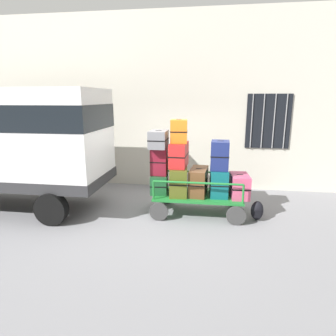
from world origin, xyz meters
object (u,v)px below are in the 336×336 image
object	(u,v)px
suitcase_midleft_bottom	(179,180)
backpack	(257,211)
suitcase_left_bottom	(159,184)
suitcase_midleft_middle	(179,155)
suitcase_midleft_top	(179,131)
suitcase_midright_middle	(220,155)
suitcase_center_bottom	(199,181)
van	(8,137)
suitcase_midright_bottom	(219,182)
suitcase_right_bottom	(239,186)
luggage_cart	(198,198)
suitcase_left_top	(159,139)
suitcase_left_middle	(159,161)

from	to	relation	value
suitcase_midleft_bottom	backpack	xyz separation A→B (m)	(1.77, -0.23, -0.57)
suitcase_left_bottom	suitcase_midleft_middle	distance (m)	0.84
suitcase_midleft_top	suitcase_midright_middle	size ratio (longest dim) A/B	0.81
suitcase_center_bottom	suitcase_midleft_bottom	bearing A→B (deg)	-177.33
van	suitcase_midleft_middle	world-z (taller)	van
suitcase_midright_bottom	suitcase_midright_middle	size ratio (longest dim) A/B	1.04
suitcase_right_bottom	suitcase_midright_middle	bearing A→B (deg)	177.46
luggage_cart	backpack	world-z (taller)	luggage_cart
suitcase_left_top	suitcase_midleft_middle	xyz separation A→B (m)	(0.46, 0.04, -0.35)
suitcase_left_bottom	suitcase_right_bottom	world-z (taller)	suitcase_right_bottom
suitcase_left_middle	suitcase_center_bottom	xyz separation A→B (m)	(0.92, 0.02, -0.44)
suitcase_left_top	suitcase_midleft_top	xyz separation A→B (m)	(0.46, 0.01, 0.19)
suitcase_midleft_top	backpack	bearing A→B (deg)	-6.26
suitcase_midright_bottom	suitcase_right_bottom	distance (m)	0.46
van	luggage_cart	xyz separation A→B (m)	(4.52, 0.18, -1.37)
suitcase_midleft_top	backpack	xyz separation A→B (m)	(1.77, -0.19, -1.70)
suitcase_midleft_middle	suitcase_right_bottom	size ratio (longest dim) A/B	1.04
suitcase_midleft_top	van	bearing A→B (deg)	-177.74
suitcase_midright_bottom	suitcase_left_top	bearing A→B (deg)	-178.75
suitcase_midleft_top	suitcase_left_bottom	bearing A→B (deg)	175.12
van	suitcase_left_top	bearing A→B (deg)	2.40
suitcase_left_middle	suitcase_center_bottom	size ratio (longest dim) A/B	0.77
suitcase_left_top	suitcase_midleft_bottom	world-z (taller)	suitcase_left_top
luggage_cart	suitcase_left_middle	world-z (taller)	suitcase_left_middle
van	suitcase_midright_middle	distance (m)	4.99
suitcase_right_bottom	suitcase_center_bottom	bearing A→B (deg)	175.81
suitcase_left_middle	suitcase_midleft_top	distance (m)	0.84
suitcase_midleft_top	suitcase_center_bottom	bearing A→B (deg)	6.76
van	suitcase_midleft_bottom	size ratio (longest dim) A/B	5.21
suitcase_midright_middle	suitcase_left_bottom	bearing A→B (deg)	178.68
van	suitcase_midright_middle	world-z (taller)	van
suitcase_midleft_top	backpack	distance (m)	2.46
suitcase_midleft_middle	suitcase_right_bottom	xyz separation A→B (m)	(1.38, -0.04, -0.66)
suitcase_left_middle	suitcase_right_bottom	bearing A→B (deg)	-1.44
van	suitcase_midright_bottom	bearing A→B (deg)	2.08
suitcase_center_bottom	suitcase_right_bottom	xyz separation A→B (m)	(0.92, -0.07, -0.05)
suitcase_midleft_top	suitcase_midright_bottom	size ratio (longest dim) A/B	0.78
suitcase_midright_bottom	suitcase_midright_middle	distance (m)	0.63
suitcase_left_middle	suitcase_right_bottom	size ratio (longest dim) A/B	0.91
van	suitcase_midleft_middle	bearing A→B (deg)	2.71
suitcase_left_bottom	suitcase_left_top	bearing A→B (deg)	-90.00
luggage_cart	suitcase_right_bottom	world-z (taller)	suitcase_right_bottom
suitcase_midright_middle	suitcase_left_middle	bearing A→B (deg)	178.92
suitcase_left_top	backpack	xyz separation A→B (m)	(2.23, -0.18, -1.51)
luggage_cart	suitcase_left_bottom	xyz separation A→B (m)	(-0.92, 0.02, 0.30)
suitcase_center_bottom	suitcase_midright_bottom	size ratio (longest dim) A/B	1.25
suitcase_midleft_top	suitcase_left_middle	bearing A→B (deg)	175.82
luggage_cart	suitcase_midright_bottom	size ratio (longest dim) A/B	3.12
luggage_cart	suitcase_left_middle	size ratio (longest dim) A/B	3.24
suitcase_midleft_middle	suitcase_midright_bottom	distance (m)	1.10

